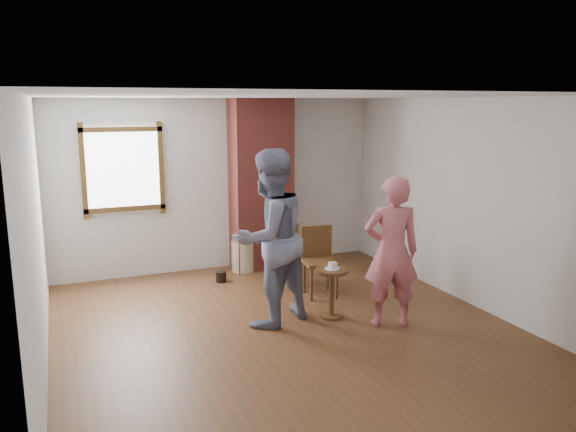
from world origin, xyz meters
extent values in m
plane|color=brown|center=(0.00, 0.00, 0.00)|extent=(5.50, 5.50, 0.00)
cube|color=silver|center=(0.00, 2.75, 1.30)|extent=(5.00, 0.04, 2.60)
cube|color=silver|center=(-2.50, 0.00, 1.30)|extent=(0.04, 5.50, 2.60)
cube|color=silver|center=(2.50, 0.00, 1.30)|extent=(0.04, 5.50, 2.60)
cube|color=white|center=(0.00, 0.00, 2.60)|extent=(5.00, 5.50, 0.04)
cube|color=brown|center=(-1.40, 2.71, 1.60)|extent=(1.14, 0.06, 1.34)
cube|color=white|center=(-1.40, 2.73, 1.60)|extent=(1.00, 0.02, 1.20)
cube|color=#AF483E|center=(0.60, 2.50, 1.30)|extent=(0.90, 0.50, 2.60)
cylinder|color=#C3AF8D|center=(0.27, 2.40, 0.24)|extent=(0.46, 0.46, 0.47)
cylinder|color=black|center=(-0.20, 2.00, 0.08)|extent=(0.18, 0.18, 0.15)
cube|color=brown|center=(0.62, 1.49, 0.42)|extent=(0.46, 0.46, 0.05)
cylinder|color=brown|center=(0.44, 1.35, 0.21)|extent=(0.04, 0.04, 0.42)
cylinder|color=brown|center=(0.75, 1.30, 0.21)|extent=(0.04, 0.04, 0.42)
cylinder|color=brown|center=(0.49, 1.67, 0.21)|extent=(0.04, 0.04, 0.42)
cylinder|color=brown|center=(0.80, 1.62, 0.21)|extent=(0.04, 0.04, 0.42)
cube|color=brown|center=(0.65, 1.66, 0.64)|extent=(0.40, 0.10, 0.42)
cube|color=brown|center=(0.86, 0.94, 0.46)|extent=(0.48, 0.48, 0.05)
cylinder|color=brown|center=(0.67, 0.79, 0.23)|extent=(0.04, 0.04, 0.46)
cylinder|color=brown|center=(1.01, 0.74, 0.23)|extent=(0.04, 0.04, 0.46)
cylinder|color=brown|center=(0.72, 1.13, 0.23)|extent=(0.04, 0.04, 0.46)
cylinder|color=brown|center=(1.06, 1.08, 0.23)|extent=(0.04, 0.04, 0.46)
cube|color=brown|center=(0.89, 1.13, 0.69)|extent=(0.43, 0.10, 0.46)
cylinder|color=brown|center=(0.65, 0.19, 0.58)|extent=(0.40, 0.40, 0.04)
cylinder|color=brown|center=(0.65, 0.19, 0.29)|extent=(0.06, 0.06, 0.54)
cylinder|color=brown|center=(0.65, 0.19, 0.01)|extent=(0.28, 0.28, 0.03)
cylinder|color=white|center=(0.65, 0.19, 0.60)|extent=(0.18, 0.18, 0.01)
cube|color=white|center=(0.66, 0.19, 0.64)|extent=(0.08, 0.07, 0.06)
imported|color=#161A3E|center=(-0.09, 0.31, 1.02)|extent=(1.21, 1.09, 2.04)
imported|color=#D26975|center=(1.17, -0.28, 0.87)|extent=(0.74, 0.60, 1.74)
camera|label=1|loc=(-2.28, -5.50, 2.53)|focal=35.00mm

